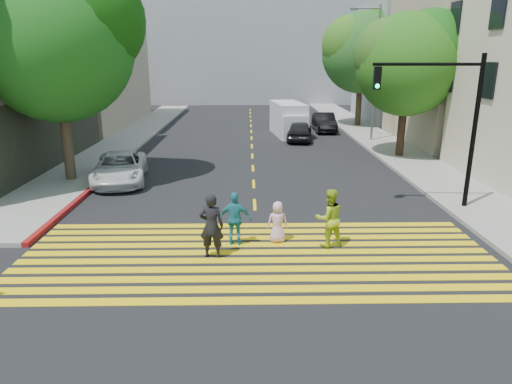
{
  "coord_description": "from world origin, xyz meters",
  "views": [
    {
      "loc": [
        -0.24,
        -10.65,
        5.44
      ],
      "look_at": [
        0.0,
        3.0,
        1.4
      ],
      "focal_mm": 32.0,
      "sensor_mm": 36.0,
      "label": 1
    }
  ],
  "objects_px": {
    "tree_right_near": "(409,59)",
    "white_sedan": "(120,168)",
    "pedestrian_woman": "(329,218)",
    "tree_right_far": "(363,48)",
    "traffic_signal": "(447,111)",
    "tree_left": "(57,35)",
    "dark_car_parked": "(324,122)",
    "white_van": "(289,120)",
    "pedestrian_extra": "(235,219)",
    "pedestrian_child": "(278,222)",
    "dark_car_near": "(300,131)",
    "pedestrian_man": "(212,226)",
    "silver_car": "(293,115)"
  },
  "relations": [
    {
      "from": "tree_left",
      "to": "pedestrian_man",
      "type": "relative_size",
      "value": 5.02
    },
    {
      "from": "tree_left",
      "to": "tree_right_far",
      "type": "distance_m",
      "value": 23.93
    },
    {
      "from": "pedestrian_woman",
      "to": "white_van",
      "type": "bearing_deg",
      "value": -104.77
    },
    {
      "from": "tree_left",
      "to": "pedestrian_woman",
      "type": "xyz_separation_m",
      "value": [
        10.33,
        -7.56,
        -5.43
      ]
    },
    {
      "from": "white_van",
      "to": "dark_car_near",
      "type": "bearing_deg",
      "value": -82.92
    },
    {
      "from": "tree_left",
      "to": "white_sedan",
      "type": "distance_m",
      "value": 6.05
    },
    {
      "from": "pedestrian_woman",
      "to": "pedestrian_extra",
      "type": "distance_m",
      "value": 2.78
    },
    {
      "from": "dark_car_parked",
      "to": "tree_right_far",
      "type": "bearing_deg",
      "value": 38.37
    },
    {
      "from": "tree_right_near",
      "to": "dark_car_parked",
      "type": "bearing_deg",
      "value": 106.21
    },
    {
      "from": "pedestrian_child",
      "to": "silver_car",
      "type": "relative_size",
      "value": 0.29
    },
    {
      "from": "pedestrian_extra",
      "to": "pedestrian_man",
      "type": "bearing_deg",
      "value": 59.9
    },
    {
      "from": "tree_left",
      "to": "pedestrian_woman",
      "type": "relative_size",
      "value": 5.27
    },
    {
      "from": "dark_car_parked",
      "to": "traffic_signal",
      "type": "bearing_deg",
      "value": -85.22
    },
    {
      "from": "tree_right_near",
      "to": "pedestrian_woman",
      "type": "height_order",
      "value": "tree_right_near"
    },
    {
      "from": "pedestrian_child",
      "to": "white_sedan",
      "type": "bearing_deg",
      "value": -51.74
    },
    {
      "from": "pedestrian_woman",
      "to": "white_sedan",
      "type": "distance_m",
      "value": 11.06
    },
    {
      "from": "tree_right_near",
      "to": "white_sedan",
      "type": "xyz_separation_m",
      "value": [
        -14.37,
        -4.97,
        -4.69
      ]
    },
    {
      "from": "dark_car_parked",
      "to": "traffic_signal",
      "type": "distance_m",
      "value": 18.89
    },
    {
      "from": "dark_car_near",
      "to": "pedestrian_woman",
      "type": "bearing_deg",
      "value": 94.73
    },
    {
      "from": "tree_right_far",
      "to": "pedestrian_woman",
      "type": "distance_m",
      "value": 25.87
    },
    {
      "from": "dark_car_parked",
      "to": "silver_car",
      "type": "bearing_deg",
      "value": 113.91
    },
    {
      "from": "pedestrian_man",
      "to": "white_sedan",
      "type": "height_order",
      "value": "pedestrian_man"
    },
    {
      "from": "tree_left",
      "to": "pedestrian_extra",
      "type": "xyz_separation_m",
      "value": [
        7.55,
        -7.4,
        -5.5
      ]
    },
    {
      "from": "tree_left",
      "to": "pedestrian_child",
      "type": "xyz_separation_m",
      "value": [
        8.83,
        -7.21,
        -5.67
      ]
    },
    {
      "from": "silver_car",
      "to": "traffic_signal",
      "type": "relative_size",
      "value": 0.79
    },
    {
      "from": "pedestrian_man",
      "to": "dark_car_near",
      "type": "xyz_separation_m",
      "value": [
        4.51,
        18.71,
        -0.25
      ]
    },
    {
      "from": "pedestrian_man",
      "to": "pedestrian_extra",
      "type": "relative_size",
      "value": 1.14
    },
    {
      "from": "white_van",
      "to": "tree_right_near",
      "type": "bearing_deg",
      "value": -61.28
    },
    {
      "from": "tree_right_near",
      "to": "pedestrian_child",
      "type": "bearing_deg",
      "value": -122.54
    },
    {
      "from": "pedestrian_man",
      "to": "traffic_signal",
      "type": "relative_size",
      "value": 0.33
    },
    {
      "from": "tree_right_far",
      "to": "traffic_signal",
      "type": "relative_size",
      "value": 1.62
    },
    {
      "from": "pedestrian_extra",
      "to": "tree_right_near",
      "type": "bearing_deg",
      "value": -120.34
    },
    {
      "from": "silver_car",
      "to": "traffic_signal",
      "type": "bearing_deg",
      "value": 102.86
    },
    {
      "from": "pedestrian_woman",
      "to": "pedestrian_extra",
      "type": "height_order",
      "value": "pedestrian_woman"
    },
    {
      "from": "tree_right_near",
      "to": "pedestrian_woman",
      "type": "relative_size",
      "value": 4.45
    },
    {
      "from": "tree_left",
      "to": "tree_right_near",
      "type": "relative_size",
      "value": 1.18
    },
    {
      "from": "tree_right_far",
      "to": "white_sedan",
      "type": "xyz_separation_m",
      "value": [
        -14.78,
        -17.0,
        -5.44
      ]
    },
    {
      "from": "pedestrian_child",
      "to": "dark_car_near",
      "type": "bearing_deg",
      "value": -103.3
    },
    {
      "from": "pedestrian_child",
      "to": "traffic_signal",
      "type": "relative_size",
      "value": 0.23
    },
    {
      "from": "traffic_signal",
      "to": "dark_car_near",
      "type": "bearing_deg",
      "value": 107.43
    },
    {
      "from": "tree_left",
      "to": "tree_right_near",
      "type": "height_order",
      "value": "tree_left"
    },
    {
      "from": "dark_car_parked",
      "to": "white_van",
      "type": "bearing_deg",
      "value": -145.05
    },
    {
      "from": "traffic_signal",
      "to": "white_sedan",
      "type": "bearing_deg",
      "value": 166.29
    },
    {
      "from": "white_sedan",
      "to": "dark_car_parked",
      "type": "relative_size",
      "value": 1.13
    },
    {
      "from": "tree_right_far",
      "to": "dark_car_parked",
      "type": "bearing_deg",
      "value": -142.73
    },
    {
      "from": "dark_car_near",
      "to": "traffic_signal",
      "type": "distance_m",
      "value": 15.3
    },
    {
      "from": "dark_car_parked",
      "to": "pedestrian_man",
      "type": "bearing_deg",
      "value": -105.61
    },
    {
      "from": "pedestrian_man",
      "to": "dark_car_parked",
      "type": "bearing_deg",
      "value": -100.75
    },
    {
      "from": "pedestrian_man",
      "to": "traffic_signal",
      "type": "bearing_deg",
      "value": -146.91
    },
    {
      "from": "traffic_signal",
      "to": "pedestrian_woman",
      "type": "bearing_deg",
      "value": -139.71
    }
  ]
}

